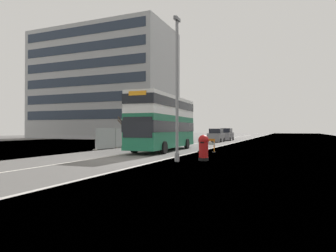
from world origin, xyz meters
TOP-DOWN VIEW (x-y plane):
  - ground at (0.60, 0.15)m, footprint 140.00×280.00m
  - double_decker_bus at (-0.44, 8.66)m, footprint 3.25×11.50m
  - lamppost_foreground at (3.89, 0.53)m, footprint 0.29×0.70m
  - red_pillar_postbox at (5.22, 1.64)m, footprint 0.65×0.65m
  - roadworks_barrier at (3.63, 8.33)m, footprint 1.59×0.79m
  - construction_site_fence at (-6.39, 16.75)m, footprint 0.44×20.60m
  - car_oncoming_near at (-0.34, 28.66)m, footprint 2.10×3.82m
  - car_receding_mid at (-0.04, 35.07)m, footprint 1.94×4.48m
  - bare_tree_far_verge_near at (-15.62, 26.90)m, footprint 2.70×2.79m
  - bare_tree_far_verge_mid at (-12.59, 37.69)m, footprint 3.27×2.60m
  - backdrop_office_block at (-28.43, 39.75)m, footprint 30.55×15.42m

SIDE VIEW (x-z plane):
  - ground at x=0.60m, z-range -0.10..0.00m
  - roadworks_barrier at x=3.63m, z-range 0.14..1.29m
  - red_pillar_postbox at x=5.22m, z-range 0.07..1.67m
  - car_oncoming_near at x=-0.34m, z-range -0.06..1.98m
  - car_receding_mid at x=-0.04m, z-range -0.07..2.05m
  - construction_site_fence at x=-6.39m, z-range -0.04..2.06m
  - bare_tree_far_verge_near at x=-15.62m, z-range 0.23..4.26m
  - double_decker_bus at x=-0.44m, z-range 0.16..5.05m
  - bare_tree_far_verge_mid at x=-12.59m, z-range -0.03..5.39m
  - lamppost_foreground at x=3.89m, z-range -0.24..8.45m
  - backdrop_office_block at x=-28.43m, z-range 0.00..23.50m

